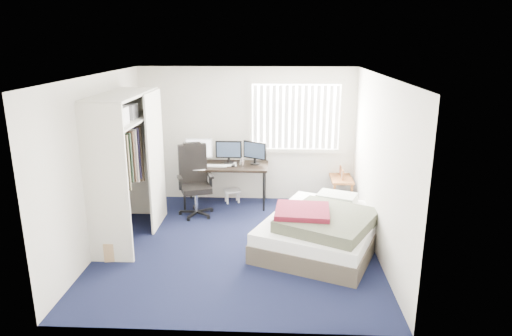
{
  "coord_description": "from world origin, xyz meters",
  "views": [
    {
      "loc": [
        0.55,
        -6.25,
        2.98
      ],
      "look_at": [
        0.25,
        0.4,
        1.09
      ],
      "focal_mm": 32.0,
      "sensor_mm": 36.0,
      "label": 1
    }
  ],
  "objects": [
    {
      "name": "closet",
      "position": [
        -1.67,
        0.27,
        1.35
      ],
      "size": [
        0.64,
        1.84,
        2.22
      ],
      "color": "beige",
      "rests_on": "ground"
    },
    {
      "name": "bed",
      "position": [
        1.25,
        0.01,
        0.29
      ],
      "size": [
        2.2,
        2.48,
        0.67
      ],
      "color": "#443C31",
      "rests_on": "ground"
    },
    {
      "name": "footstool",
      "position": [
        -0.27,
        1.85,
        0.18
      ],
      "size": [
        0.35,
        0.31,
        0.24
      ],
      "color": "white",
      "rests_on": "ground"
    },
    {
      "name": "window_assembly",
      "position": [
        0.9,
        2.04,
        1.6
      ],
      "size": [
        1.72,
        0.09,
        1.32
      ],
      "color": "white",
      "rests_on": "ground"
    },
    {
      "name": "office_chair",
      "position": [
        -0.86,
        1.25,
        0.48
      ],
      "size": [
        0.75,
        0.75,
        1.25
      ],
      "color": "black",
      "rests_on": "ground"
    },
    {
      "name": "room_shell",
      "position": [
        0.0,
        0.0,
        1.51
      ],
      "size": [
        4.2,
        4.2,
        4.2
      ],
      "color": "silver",
      "rests_on": "ground"
    },
    {
      "name": "ground",
      "position": [
        0.0,
        0.0,
        0.0
      ],
      "size": [
        4.2,
        4.2,
        0.0
      ],
      "primitive_type": "plane",
      "color": "black",
      "rests_on": "ground"
    },
    {
      "name": "pine_box",
      "position": [
        -1.65,
        -0.48,
        0.14
      ],
      "size": [
        0.4,
        0.32,
        0.27
      ],
      "primitive_type": "cube",
      "rotation": [
        0.0,
        0.0,
        0.16
      ],
      "color": "tan",
      "rests_on": "ground"
    },
    {
      "name": "nightstand",
      "position": [
        1.75,
        1.85,
        0.46
      ],
      "size": [
        0.39,
        0.77,
        0.71
      ],
      "color": "brown",
      "rests_on": "ground"
    },
    {
      "name": "desk",
      "position": [
        -0.37,
        1.75,
        0.79
      ],
      "size": [
        1.55,
        0.73,
        1.22
      ],
      "color": "black",
      "rests_on": "ground"
    }
  ]
}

